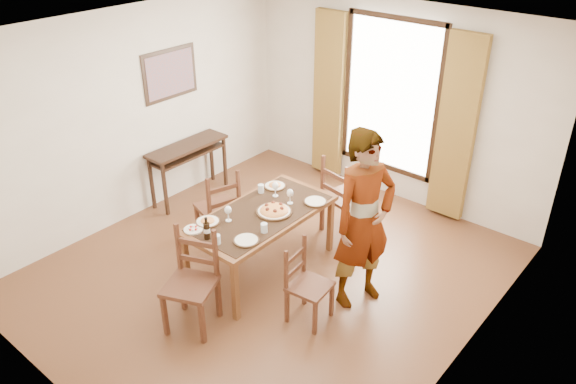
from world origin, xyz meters
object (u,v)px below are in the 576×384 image
Objects in this scene: console_table at (188,153)px; pasta_platter at (274,209)px; man at (364,220)px; dining_table at (261,218)px.

pasta_platter is at bearing -14.55° from console_table.
pasta_platter is at bearing 120.51° from man.
dining_table is at bearing -140.20° from pasta_platter.
man is 4.86× the size of pasta_platter.
console_table reaches higher than dining_table.
dining_table is at bearing -17.83° from console_table.
console_table is at bearing 103.51° from man.
console_table is 3.00× the size of pasta_platter.
dining_table is 4.33× the size of pasta_platter.
pasta_platter is (2.05, -0.53, 0.12)m from console_table.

